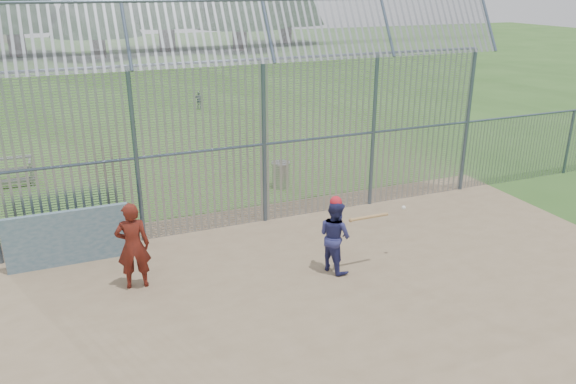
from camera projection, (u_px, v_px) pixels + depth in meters
name	position (u px, v px, depth m)	size (l,w,h in m)	color
ground	(326.00, 286.00, 11.08)	(120.00, 120.00, 0.00)	#2D511E
dirt_infield	(338.00, 298.00, 10.64)	(14.00, 10.00, 0.02)	#756047
dugout_wall	(69.00, 238.00, 11.74)	(2.50, 0.12, 1.20)	#38566B
batter	(335.00, 236.00, 11.43)	(0.74, 0.58, 1.53)	navy
onlooker	(133.00, 246.00, 10.75)	(0.64, 0.42, 1.76)	maroon
bg_kid_seated	(199.00, 100.00, 26.39)	(0.49, 0.20, 0.84)	slate
batting_gear	(345.00, 206.00, 11.24)	(1.78, 0.32, 0.54)	red
trash_can	(281.00, 174.00, 16.35)	(0.56, 0.56, 0.82)	gray
backstop_fence	(334.00, 123.00, 13.87)	(20.09, 0.81, 5.30)	#47566B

